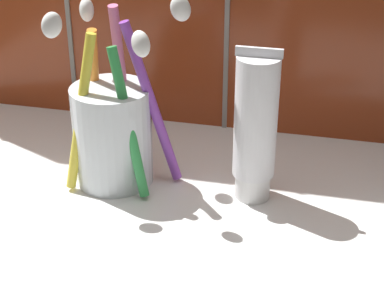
% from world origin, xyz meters
% --- Properties ---
extents(sink_counter, '(0.70, 0.40, 0.02)m').
position_xyz_m(sink_counter, '(0.00, 0.00, 0.01)').
color(sink_counter, white).
rests_on(sink_counter, ground).
extents(toothbrush_cup, '(0.12, 0.09, 0.19)m').
position_xyz_m(toothbrush_cup, '(-0.06, 0.06, 0.07)').
color(toothbrush_cup, silver).
rests_on(toothbrush_cup, sink_counter).
extents(toothpaste_tube, '(0.04, 0.04, 0.14)m').
position_xyz_m(toothpaste_tube, '(0.07, 0.06, 0.09)').
color(toothpaste_tube, white).
rests_on(toothpaste_tube, sink_counter).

